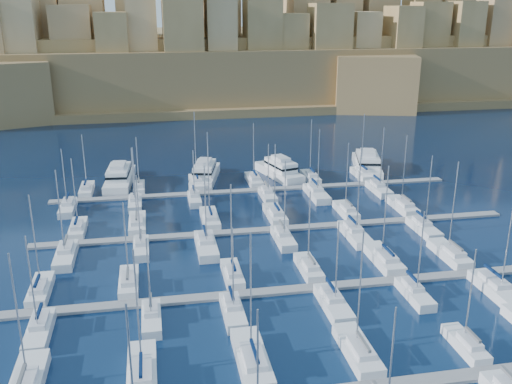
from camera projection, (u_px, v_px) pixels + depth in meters
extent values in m
plane|color=black|center=(293.00, 253.00, 90.66)|extent=(600.00, 600.00, 0.00)
cube|color=slate|center=(314.00, 288.00, 79.42)|extent=(84.00, 2.00, 0.40)
cube|color=slate|center=(279.00, 229.00, 99.92)|extent=(84.00, 2.00, 0.40)
cube|color=slate|center=(256.00, 190.00, 120.42)|extent=(84.00, 2.00, 0.40)
cube|color=silver|center=(23.00, 383.00, 57.17)|extent=(2.22, 4.76, 0.70)
cylinder|color=#9EA0A8|center=(18.00, 317.00, 56.55)|extent=(0.18, 0.18, 13.87)
cube|color=#595B60|center=(21.00, 377.00, 56.35)|extent=(0.35, 4.23, 0.35)
cube|color=silver|center=(142.00, 374.00, 60.45)|extent=(3.09, 10.30, 1.72)
cube|color=silver|center=(141.00, 370.00, 59.10)|extent=(2.16, 4.64, 0.70)
cylinder|color=#9EA0A8|center=(138.00, 309.00, 58.52)|extent=(0.18, 0.18, 13.40)
cube|color=#06173B|center=(141.00, 365.00, 58.29)|extent=(0.35, 4.12, 0.35)
cube|color=silver|center=(252.00, 360.00, 62.77)|extent=(3.26, 10.87, 1.74)
cube|color=silver|center=(254.00, 356.00, 61.37)|extent=(2.28, 4.89, 0.70)
cylinder|color=#9EA0A8|center=(251.00, 294.00, 60.75)|extent=(0.18, 0.18, 14.17)
cube|color=#06173B|center=(255.00, 351.00, 60.53)|extent=(0.35, 4.35, 0.35)
cube|color=silver|center=(357.00, 352.00, 64.36)|extent=(2.93, 9.76, 1.69)
cube|color=silver|center=(361.00, 347.00, 63.07)|extent=(2.05, 4.39, 0.70)
cylinder|color=#9EA0A8|center=(360.00, 289.00, 62.37)|extent=(0.18, 0.18, 13.65)
cube|color=#595B60|center=(363.00, 342.00, 62.28)|extent=(0.35, 3.90, 0.35)
cube|color=silver|center=(465.00, 346.00, 65.52)|extent=(2.25, 7.50, 1.58)
cube|color=silver|center=(470.00, 341.00, 64.46)|extent=(1.58, 3.38, 0.70)
cylinder|color=#9EA0A8|center=(470.00, 295.00, 63.84)|extent=(0.18, 0.18, 11.20)
cube|color=#595B60|center=(473.00, 335.00, 63.78)|extent=(0.35, 3.00, 0.35)
cylinder|color=#9EA0A8|center=(132.00, 383.00, 46.18)|extent=(0.18, 0.18, 14.67)
cylinder|color=#9EA0A8|center=(258.00, 376.00, 48.62)|extent=(0.18, 0.18, 12.86)
cylinder|color=#9EA0A8|center=(391.00, 364.00, 51.20)|extent=(0.18, 0.18, 11.64)
cube|color=silver|center=(41.00, 291.00, 77.89)|extent=(2.65, 8.83, 1.64)
cube|color=silver|center=(38.00, 286.00, 76.69)|extent=(1.85, 3.97, 0.70)
cylinder|color=#9EA0A8|center=(35.00, 241.00, 75.98)|extent=(0.18, 0.18, 12.93)
cube|color=#06173B|center=(37.00, 281.00, 75.95)|extent=(0.35, 3.53, 0.35)
cube|color=silver|center=(129.00, 283.00, 79.97)|extent=(2.66, 8.88, 1.64)
cube|color=silver|center=(128.00, 279.00, 78.77)|extent=(1.86, 4.00, 0.70)
cylinder|color=#9EA0A8|center=(126.00, 241.00, 78.36)|extent=(0.18, 0.18, 11.04)
cube|color=#595B60|center=(128.00, 273.00, 78.02)|extent=(0.35, 3.55, 0.35)
cube|color=silver|center=(232.00, 275.00, 82.31)|extent=(2.53, 8.42, 1.62)
cube|color=silver|center=(233.00, 271.00, 81.15)|extent=(1.77, 3.79, 0.70)
cylinder|color=#9EA0A8|center=(231.00, 228.00, 80.39)|extent=(0.18, 0.18, 12.90)
cube|color=#06173B|center=(234.00, 265.00, 80.43)|extent=(0.35, 3.37, 0.35)
cube|color=silver|center=(309.00, 269.00, 84.35)|extent=(2.57, 8.56, 1.63)
cube|color=silver|center=(310.00, 264.00, 83.18)|extent=(1.80, 3.85, 0.70)
cylinder|color=#9EA0A8|center=(309.00, 228.00, 82.71)|extent=(0.18, 0.18, 11.19)
cube|color=#595B60|center=(311.00, 259.00, 82.45)|extent=(0.35, 3.42, 0.35)
cube|color=silver|center=(383.00, 259.00, 87.28)|extent=(3.11, 10.37, 1.72)
cube|color=silver|center=(386.00, 255.00, 85.93)|extent=(2.18, 4.67, 0.70)
cylinder|color=#9EA0A8|center=(385.00, 211.00, 85.28)|extent=(0.18, 0.18, 13.90)
cube|color=#06173B|center=(388.00, 250.00, 85.11)|extent=(0.35, 4.15, 0.35)
cube|color=silver|center=(450.00, 255.00, 88.91)|extent=(2.94, 9.79, 1.69)
cube|color=silver|center=(454.00, 250.00, 87.62)|extent=(2.06, 4.41, 0.70)
cylinder|color=#9EA0A8|center=(454.00, 206.00, 86.85)|extent=(0.18, 0.18, 14.11)
cube|color=#595B60|center=(456.00, 245.00, 86.83)|extent=(0.35, 3.92, 0.35)
cube|color=silver|center=(39.00, 333.00, 68.03)|extent=(2.68, 8.92, 1.65)
cube|color=silver|center=(40.00, 320.00, 68.49)|extent=(1.87, 4.02, 0.70)
cylinder|color=#9EA0A8|center=(32.00, 284.00, 65.46)|extent=(0.18, 0.18, 11.90)
cube|color=#06173B|center=(39.00, 311.00, 68.57)|extent=(0.35, 3.57, 0.35)
cube|color=silver|center=(152.00, 320.00, 70.80)|extent=(2.38, 7.93, 1.60)
cube|color=silver|center=(151.00, 309.00, 71.17)|extent=(1.67, 3.57, 0.70)
cylinder|color=#9EA0A8|center=(149.00, 278.00, 68.53)|extent=(0.18, 0.18, 10.36)
cube|color=#595B60|center=(150.00, 300.00, 71.21)|extent=(0.35, 3.17, 0.35)
cube|color=silver|center=(233.00, 313.00, 72.33)|extent=(2.54, 8.46, 1.62)
cube|color=silver|center=(232.00, 302.00, 72.74)|extent=(1.78, 3.81, 0.70)
cylinder|color=#9EA0A8|center=(233.00, 270.00, 69.92)|extent=(0.18, 0.18, 11.04)
cube|color=#06173B|center=(231.00, 293.00, 72.80)|extent=(0.35, 3.38, 0.35)
cube|color=silver|center=(334.00, 305.00, 74.16)|extent=(2.82, 9.41, 1.67)
cube|color=silver|center=(332.00, 294.00, 74.66)|extent=(1.98, 4.23, 0.70)
cylinder|color=#9EA0A8|center=(337.00, 262.00, 71.70)|extent=(0.18, 0.18, 11.06)
cube|color=#06173B|center=(331.00, 285.00, 74.77)|extent=(0.35, 3.76, 0.35)
cube|color=silver|center=(415.00, 295.00, 76.79)|extent=(2.44, 8.13, 1.61)
cube|color=silver|center=(413.00, 285.00, 77.18)|extent=(1.71, 3.66, 0.70)
cylinder|color=#9EA0A8|center=(421.00, 252.00, 74.35)|extent=(0.18, 0.18, 11.37)
cube|color=#06173B|center=(412.00, 276.00, 77.23)|extent=(0.35, 3.25, 0.35)
cube|color=silver|center=(498.00, 291.00, 77.65)|extent=(3.17, 10.56, 1.73)
cube|color=silver|center=(495.00, 280.00, 78.25)|extent=(2.22, 4.75, 0.70)
cylinder|color=#9EA0A8|center=(509.00, 235.00, 74.43)|extent=(0.18, 0.18, 15.40)
cube|color=#06173B|center=(493.00, 271.00, 78.41)|extent=(0.35, 4.22, 0.35)
cube|color=silver|center=(78.00, 230.00, 98.80)|extent=(2.61, 8.72, 1.64)
cube|color=silver|center=(77.00, 225.00, 97.62)|extent=(1.83, 3.92, 0.70)
cylinder|color=#9EA0A8|center=(74.00, 192.00, 97.06)|extent=(0.18, 0.18, 11.81)
cube|color=#06173B|center=(76.00, 220.00, 96.87)|extent=(0.35, 3.49, 0.35)
cube|color=silver|center=(137.00, 224.00, 101.01)|extent=(2.91, 9.70, 1.68)
cube|color=silver|center=(137.00, 220.00, 99.72)|extent=(2.04, 4.36, 0.70)
cylinder|color=#9EA0A8|center=(135.00, 184.00, 99.10)|extent=(0.18, 0.18, 13.10)
cube|color=#595B60|center=(136.00, 215.00, 98.94)|extent=(0.35, 3.88, 0.35)
cube|color=silver|center=(210.00, 219.00, 103.29)|extent=(2.93, 9.77, 1.69)
cube|color=silver|center=(210.00, 215.00, 101.99)|extent=(2.05, 4.40, 0.70)
cylinder|color=#9EA0A8|center=(208.00, 174.00, 101.05)|extent=(0.18, 0.18, 15.22)
cube|color=#06173B|center=(210.00, 211.00, 101.20)|extent=(0.35, 3.91, 0.35)
cube|color=silver|center=(275.00, 215.00, 105.31)|extent=(2.88, 9.60, 1.68)
cube|color=silver|center=(276.00, 211.00, 104.03)|extent=(2.02, 4.32, 0.70)
cylinder|color=#9EA0A8|center=(275.00, 178.00, 103.49)|extent=(0.18, 0.18, 12.53)
cube|color=#06173B|center=(277.00, 207.00, 103.25)|extent=(0.35, 3.84, 0.35)
cube|color=silver|center=(346.00, 211.00, 107.26)|extent=(2.61, 8.71, 1.64)
cube|color=silver|center=(348.00, 207.00, 106.07)|extent=(1.83, 3.92, 0.70)
cylinder|color=#9EA0A8|center=(347.00, 175.00, 105.44)|extent=(0.18, 0.18, 12.35)
cube|color=#595B60|center=(349.00, 203.00, 105.33)|extent=(0.35, 3.48, 0.35)
cube|color=silver|center=(402.00, 207.00, 109.72)|extent=(2.91, 9.71, 1.69)
cube|color=silver|center=(405.00, 202.00, 108.44)|extent=(2.04, 4.37, 0.70)
cylinder|color=#9EA0A8|center=(404.00, 169.00, 107.83)|extent=(0.18, 0.18, 13.08)
cube|color=#595B60|center=(406.00, 198.00, 107.65)|extent=(0.35, 3.89, 0.35)
cube|color=silver|center=(66.00, 257.00, 88.26)|extent=(2.89, 9.64, 1.68)
cube|color=silver|center=(66.00, 247.00, 88.78)|extent=(2.02, 4.34, 0.70)
cylinder|color=#9EA0A8|center=(60.00, 213.00, 85.43)|extent=(0.18, 0.18, 13.28)
cube|color=#595B60|center=(65.00, 240.00, 88.89)|extent=(0.35, 3.85, 0.35)
cube|color=silver|center=(141.00, 249.00, 90.96)|extent=(2.44, 8.15, 1.61)
cube|color=silver|center=(141.00, 241.00, 91.36)|extent=(1.71, 3.67, 0.70)
cylinder|color=#9EA0A8|center=(138.00, 211.00, 88.47)|extent=(0.18, 0.18, 11.70)
cube|color=#595B60|center=(140.00, 234.00, 91.40)|extent=(0.35, 3.26, 0.35)
cube|color=silver|center=(206.00, 247.00, 91.69)|extent=(3.12, 10.39, 1.72)
cube|color=silver|center=(205.00, 238.00, 92.28)|extent=(2.18, 4.68, 0.70)
cylinder|color=#9EA0A8|center=(205.00, 206.00, 88.89)|extent=(0.18, 0.18, 12.81)
cube|color=#06173B|center=(205.00, 230.00, 92.43)|extent=(0.35, 4.16, 0.35)
cube|color=silver|center=(284.00, 239.00, 94.68)|extent=(2.65, 8.84, 1.64)
cube|color=silver|center=(282.00, 231.00, 95.13)|extent=(1.86, 3.98, 0.70)
cylinder|color=#9EA0A8|center=(285.00, 199.00, 91.96)|extent=(0.18, 0.18, 12.87)
cube|color=#595B60|center=(282.00, 224.00, 95.21)|extent=(0.35, 3.54, 0.35)
cube|color=silver|center=(355.00, 235.00, 96.27)|extent=(3.00, 9.99, 1.70)
cube|color=silver|center=(353.00, 227.00, 96.82)|extent=(2.10, 4.50, 0.70)
cylinder|color=#9EA0A8|center=(359.00, 191.00, 93.23)|extent=(0.18, 0.18, 14.47)
cube|color=#06173B|center=(353.00, 220.00, 96.95)|extent=(0.35, 4.00, 0.35)
cube|color=silver|center=(424.00, 229.00, 98.89)|extent=(2.74, 9.12, 1.66)
cube|color=silver|center=(422.00, 221.00, 99.36)|extent=(1.92, 4.10, 0.70)
cylinder|color=#9EA0A8|center=(429.00, 191.00, 96.21)|extent=(0.18, 0.18, 12.49)
cube|color=#06173B|center=(421.00, 215.00, 99.45)|extent=(0.35, 3.65, 0.35)
cube|color=silver|center=(87.00, 190.00, 119.22)|extent=(2.62, 8.75, 1.64)
cube|color=silver|center=(86.00, 186.00, 118.04)|extent=(1.84, 3.94, 0.70)
cylinder|color=#9EA0A8|center=(84.00, 161.00, 117.62)|extent=(0.18, 0.18, 11.03)
cube|color=#06173B|center=(85.00, 182.00, 117.29)|extent=(0.35, 3.50, 0.35)
cube|color=silver|center=(139.00, 188.00, 120.56)|extent=(2.27, 7.57, 1.58)
cube|color=silver|center=(139.00, 184.00, 119.49)|extent=(1.59, 3.41, 0.70)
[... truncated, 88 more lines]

